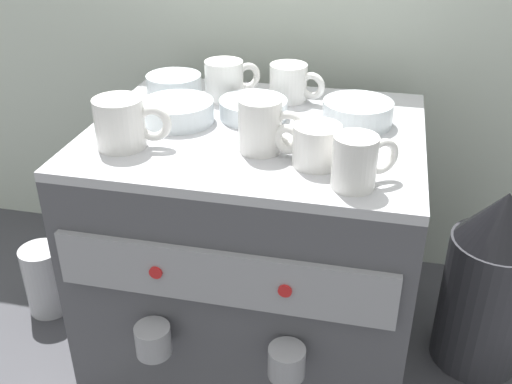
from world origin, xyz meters
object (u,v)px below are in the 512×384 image
(ceramic_cup_5, at_px, (263,126))
(coffee_grinder, at_px, (489,282))
(ceramic_cup_2, at_px, (226,80))
(ceramic_cup_0, at_px, (290,83))
(ceramic_bowl_2, at_px, (178,112))
(ceramic_bowl_1, at_px, (357,113))
(milk_pitcher, at_px, (45,279))
(ceramic_cup_4, at_px, (357,161))
(ceramic_bowl_3, at_px, (174,86))
(ceramic_cup_1, at_px, (314,145))
(espresso_machine, at_px, (255,244))
(ceramic_bowl_0, at_px, (253,109))
(ceramic_cup_3, at_px, (123,123))

(ceramic_cup_5, height_order, coffee_grinder, ceramic_cup_5)
(ceramic_cup_2, bearing_deg, ceramic_cup_5, -61.37)
(ceramic_cup_0, relative_size, ceramic_bowl_2, 0.85)
(ceramic_bowl_1, distance_m, milk_pitcher, 0.73)
(ceramic_cup_4, height_order, milk_pitcher, ceramic_cup_4)
(ceramic_cup_0, relative_size, ceramic_cup_4, 1.17)
(ceramic_bowl_2, xyz_separation_m, ceramic_bowl_3, (-0.05, 0.12, 0.00))
(ceramic_cup_1, xyz_separation_m, coffee_grinder, (0.31, 0.15, -0.31))
(espresso_machine, xyz_separation_m, ceramic_cup_0, (0.03, 0.15, 0.26))
(ceramic_bowl_0, relative_size, coffee_grinder, 0.32)
(ceramic_cup_2, bearing_deg, ceramic_bowl_0, -49.12)
(ceramic_cup_3, relative_size, ceramic_bowl_1, 1.01)
(ceramic_bowl_3, distance_m, milk_pitcher, 0.50)
(ceramic_cup_5, xyz_separation_m, ceramic_bowl_2, (-0.17, 0.08, -0.02))
(ceramic_cup_2, relative_size, coffee_grinder, 0.27)
(ceramic_bowl_3, relative_size, milk_pitcher, 0.68)
(ceramic_cup_0, height_order, ceramic_cup_1, ceramic_cup_0)
(ceramic_cup_0, height_order, ceramic_bowl_2, ceramic_cup_0)
(espresso_machine, relative_size, ceramic_bowl_3, 5.45)
(ceramic_bowl_3, bearing_deg, ceramic_cup_4, -38.49)
(ceramic_bowl_0, height_order, milk_pitcher, ceramic_bowl_0)
(ceramic_cup_4, distance_m, ceramic_bowl_0, 0.29)
(coffee_grinder, bearing_deg, espresso_machine, -174.56)
(ceramic_cup_0, height_order, ceramic_cup_5, ceramic_cup_5)
(ceramic_cup_1, height_order, ceramic_cup_4, ceramic_cup_4)
(ceramic_bowl_1, distance_m, ceramic_bowl_2, 0.30)
(espresso_machine, relative_size, ceramic_cup_0, 5.38)
(ceramic_bowl_1, bearing_deg, ceramic_cup_0, 145.94)
(espresso_machine, distance_m, ceramic_cup_1, 0.30)
(ceramic_cup_3, distance_m, ceramic_bowl_2, 0.13)
(ceramic_bowl_3, bearing_deg, ceramic_bowl_1, -10.77)
(ceramic_cup_0, xyz_separation_m, ceramic_cup_4, (0.15, -0.31, 0.00))
(ceramic_cup_1, distance_m, ceramic_bowl_0, 0.20)
(ceramic_cup_2, relative_size, ceramic_bowl_0, 0.82)
(ceramic_cup_4, xyz_separation_m, ceramic_bowl_2, (-0.31, 0.17, -0.02))
(ceramic_cup_2, distance_m, ceramic_cup_3, 0.26)
(espresso_machine, distance_m, ceramic_bowl_3, 0.34)
(ceramic_cup_3, height_order, milk_pitcher, ceramic_cup_3)
(ceramic_cup_1, xyz_separation_m, ceramic_cup_4, (0.07, -0.06, 0.01))
(ceramic_cup_3, relative_size, milk_pitcher, 0.78)
(espresso_machine, bearing_deg, ceramic_cup_4, -42.41)
(ceramic_cup_2, xyz_separation_m, ceramic_cup_5, (0.12, -0.21, 0.01))
(ceramic_cup_2, height_order, ceramic_bowl_3, ceramic_cup_2)
(ceramic_cup_5, bearing_deg, ceramic_cup_1, -18.50)
(ceramic_bowl_2, relative_size, ceramic_bowl_3, 1.19)
(ceramic_bowl_2, bearing_deg, ceramic_cup_0, 40.79)
(ceramic_cup_1, relative_size, ceramic_bowl_3, 1.00)
(ceramic_bowl_1, bearing_deg, ceramic_cup_4, -86.14)
(ceramic_cup_1, height_order, ceramic_bowl_3, ceramic_cup_1)
(ceramic_cup_2, xyz_separation_m, ceramic_cup_4, (0.26, -0.29, 0.00))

